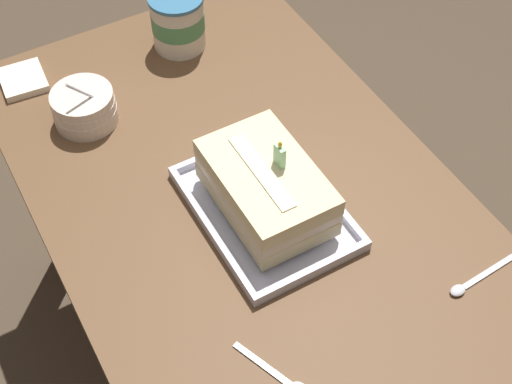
{
  "coord_description": "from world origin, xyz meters",
  "views": [
    {
      "loc": [
        0.73,
        -0.4,
        1.74
      ],
      "look_at": [
        0.03,
        0.0,
        0.73
      ],
      "focal_mm": 50.31,
      "sensor_mm": 36.0,
      "label": 1
    }
  ],
  "objects_px": {
    "bowl_stack": "(84,107)",
    "napkin_pile": "(23,80)",
    "foil_tray": "(266,209)",
    "serving_spoon_by_bowls": "(291,384)",
    "birthday_cake": "(266,187)",
    "ice_cream_tub": "(178,21)",
    "serving_spoon_near_tray": "(469,284)"
  },
  "relations": [
    {
      "from": "foil_tray",
      "to": "birthday_cake",
      "type": "height_order",
      "value": "birthday_cake"
    },
    {
      "from": "bowl_stack",
      "to": "ice_cream_tub",
      "type": "height_order",
      "value": "ice_cream_tub"
    },
    {
      "from": "foil_tray",
      "to": "bowl_stack",
      "type": "distance_m",
      "value": 0.43
    },
    {
      "from": "birthday_cake",
      "to": "ice_cream_tub",
      "type": "height_order",
      "value": "birthday_cake"
    },
    {
      "from": "foil_tray",
      "to": "bowl_stack",
      "type": "relative_size",
      "value": 2.56
    },
    {
      "from": "serving_spoon_near_tray",
      "to": "bowl_stack",
      "type": "bearing_deg",
      "value": -148.72
    },
    {
      "from": "birthday_cake",
      "to": "serving_spoon_by_bowls",
      "type": "bearing_deg",
      "value": -23.66
    },
    {
      "from": "napkin_pile",
      "to": "serving_spoon_near_tray",
      "type": "bearing_deg",
      "value": 29.97
    },
    {
      "from": "serving_spoon_near_tray",
      "to": "serving_spoon_by_bowls",
      "type": "bearing_deg",
      "value": -89.25
    },
    {
      "from": "foil_tray",
      "to": "serving_spoon_by_bowls",
      "type": "bearing_deg",
      "value": -23.66
    },
    {
      "from": "foil_tray",
      "to": "ice_cream_tub",
      "type": "height_order",
      "value": "ice_cream_tub"
    },
    {
      "from": "bowl_stack",
      "to": "napkin_pile",
      "type": "relative_size",
      "value": 1.19
    },
    {
      "from": "bowl_stack",
      "to": "serving_spoon_near_tray",
      "type": "bearing_deg",
      "value": 31.28
    },
    {
      "from": "serving_spoon_by_bowls",
      "to": "napkin_pile",
      "type": "bearing_deg",
      "value": -170.82
    },
    {
      "from": "birthday_cake",
      "to": "bowl_stack",
      "type": "xyz_separation_m",
      "value": [
        -0.38,
        -0.2,
        -0.04
      ]
    },
    {
      "from": "napkin_pile",
      "to": "foil_tray",
      "type": "bearing_deg",
      "value": 26.43
    },
    {
      "from": "foil_tray",
      "to": "birthday_cake",
      "type": "xyz_separation_m",
      "value": [
        0.0,
        0.0,
        0.06
      ]
    },
    {
      "from": "birthday_cake",
      "to": "ice_cream_tub",
      "type": "bearing_deg",
      "value": 172.08
    },
    {
      "from": "ice_cream_tub",
      "to": "serving_spoon_by_bowls",
      "type": "height_order",
      "value": "ice_cream_tub"
    },
    {
      "from": "napkin_pile",
      "to": "serving_spoon_by_bowls",
      "type": "bearing_deg",
      "value": 9.18
    },
    {
      "from": "bowl_stack",
      "to": "serving_spoon_by_bowls",
      "type": "height_order",
      "value": "bowl_stack"
    },
    {
      "from": "birthday_cake",
      "to": "serving_spoon_near_tray",
      "type": "distance_m",
      "value": 0.38
    },
    {
      "from": "foil_tray",
      "to": "bowl_stack",
      "type": "height_order",
      "value": "bowl_stack"
    },
    {
      "from": "foil_tray",
      "to": "serving_spoon_by_bowls",
      "type": "distance_m",
      "value": 0.34
    },
    {
      "from": "birthday_cake",
      "to": "serving_spoon_near_tray",
      "type": "xyz_separation_m",
      "value": [
        0.3,
        0.22,
        -0.07
      ]
    },
    {
      "from": "foil_tray",
      "to": "serving_spoon_near_tray",
      "type": "height_order",
      "value": "foil_tray"
    },
    {
      "from": "foil_tray",
      "to": "serving_spoon_near_tray",
      "type": "bearing_deg",
      "value": 35.79
    },
    {
      "from": "bowl_stack",
      "to": "serving_spoon_near_tray",
      "type": "xyz_separation_m",
      "value": [
        0.69,
        0.42,
        -0.03
      ]
    },
    {
      "from": "bowl_stack",
      "to": "serving_spoon_near_tray",
      "type": "distance_m",
      "value": 0.8
    },
    {
      "from": "serving_spoon_near_tray",
      "to": "foil_tray",
      "type": "bearing_deg",
      "value": -144.21
    },
    {
      "from": "bowl_stack",
      "to": "ice_cream_tub",
      "type": "relative_size",
      "value": 1.0
    },
    {
      "from": "serving_spoon_by_bowls",
      "to": "foil_tray",
      "type": "bearing_deg",
      "value": 156.34
    }
  ]
}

